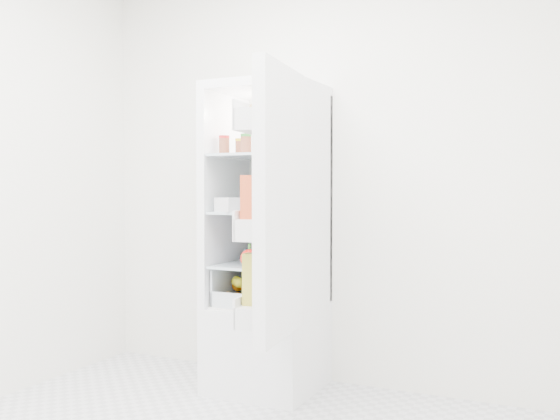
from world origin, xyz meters
The scene contains 19 objects.
room_walls centered at (0.00, 0.00, 1.59)m, with size 3.02×3.02×2.61m.
refrigerator centered at (-0.20, 1.25, 0.67)m, with size 0.60×0.60×1.80m.
shelf_low centered at (-0.20, 1.19, 0.74)m, with size 0.49×0.53×0.01m, color silver.
shelf_mid centered at (-0.20, 1.19, 1.05)m, with size 0.49×0.53×0.01m, color silver.
shelf_top centered at (-0.20, 1.19, 1.38)m, with size 0.49×0.53×0.01m, color silver.
crisper_left centered at (-0.32, 1.19, 0.61)m, with size 0.23×0.46×0.22m, color silver, non-canonical shape.
crisper_right centered at (-0.08, 1.19, 0.61)m, with size 0.23×0.46×0.22m, color silver, non-canonical shape.
condiment_jars centered at (-0.20, 1.07, 1.43)m, with size 0.46×0.16×0.08m.
squeeze_bottle centered at (0.01, 1.26, 1.48)m, with size 0.05×0.05×0.19m, color white.
tub_white centered at (-0.33, 0.99, 1.10)m, with size 0.13×0.13×0.08m, color silver.
tin_red centered at (-0.01, 1.08, 1.09)m, with size 0.09×0.09×0.06m, color red.
tub_green centered at (-0.14, 1.37, 1.10)m, with size 0.11×0.16×0.09m, color #3F8B49.
red_cabbage centered at (-0.08, 1.12, 0.83)m, with size 0.17×0.17×0.17m, color #5A1E53.
bell_pepper centered at (-0.19, 0.97, 0.80)m, with size 0.10×0.10×0.10m, color red.
mushroom_bowl centered at (-0.31, 1.29, 0.78)m, with size 0.15×0.15×0.07m, color #99C5E5.
salad_bag centered at (-0.04, 0.97, 0.80)m, with size 0.11×0.11×0.11m, color #99B487.
citrus_pile centered at (-0.33, 1.15, 0.59)m, with size 0.20×0.31×0.16m.
veg_pile centered at (-0.07, 1.18, 0.56)m, with size 0.16×0.30×0.10m.
fridge_door centered at (0.14, 0.61, 1.09)m, with size 0.24×0.60×1.30m.
Camera 1 is at (1.45, -2.08, 1.19)m, focal length 40.00 mm.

